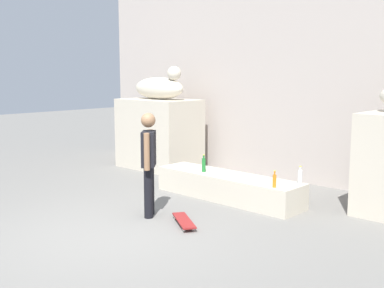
{
  "coord_description": "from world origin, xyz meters",
  "views": [
    {
      "loc": [
        5.36,
        -3.91,
        2.3
      ],
      "look_at": [
        -0.1,
        1.9,
        1.1
      ],
      "focal_mm": 44.69,
      "sensor_mm": 36.0,
      "label": 1
    }
  ],
  "objects_px": {
    "skater": "(149,160)",
    "bottle_clear": "(300,177)",
    "statue_reclining_left": "(160,87)",
    "skateboard": "(184,221)",
    "bottle_green": "(204,165)",
    "bottle_orange": "(274,181)"
  },
  "relations": [
    {
      "from": "skater",
      "to": "bottle_orange",
      "type": "height_order",
      "value": "skater"
    },
    {
      "from": "bottle_clear",
      "to": "statue_reclining_left",
      "type": "bearing_deg",
      "value": 168.66
    },
    {
      "from": "skater",
      "to": "bottle_clear",
      "type": "relative_size",
      "value": 5.49
    },
    {
      "from": "skater",
      "to": "bottle_clear",
      "type": "bearing_deg",
      "value": 99.08
    },
    {
      "from": "skater",
      "to": "bottle_orange",
      "type": "xyz_separation_m",
      "value": [
        1.43,
        1.43,
        -0.35
      ]
    },
    {
      "from": "bottle_green",
      "to": "bottle_clear",
      "type": "bearing_deg",
      "value": 11.27
    },
    {
      "from": "bottle_orange",
      "to": "skateboard",
      "type": "bearing_deg",
      "value": -117.03
    },
    {
      "from": "statue_reclining_left",
      "to": "skateboard",
      "type": "xyz_separation_m",
      "value": [
        3.46,
        -2.74,
        -1.88
      ]
    },
    {
      "from": "statue_reclining_left",
      "to": "skateboard",
      "type": "relative_size",
      "value": 2.08
    },
    {
      "from": "bottle_green",
      "to": "skateboard",
      "type": "bearing_deg",
      "value": -57.88
    },
    {
      "from": "skater",
      "to": "skateboard",
      "type": "bearing_deg",
      "value": 53.21
    },
    {
      "from": "bottle_orange",
      "to": "bottle_clear",
      "type": "xyz_separation_m",
      "value": [
        0.18,
        0.49,
        0.01
      ]
    },
    {
      "from": "statue_reclining_left",
      "to": "bottle_clear",
      "type": "height_order",
      "value": "statue_reclining_left"
    },
    {
      "from": "statue_reclining_left",
      "to": "bottle_clear",
      "type": "xyz_separation_m",
      "value": [
        4.34,
        -0.87,
        -1.36
      ]
    },
    {
      "from": "skater",
      "to": "bottle_green",
      "type": "distance_m",
      "value": 1.61
    },
    {
      "from": "skater",
      "to": "skateboard",
      "type": "relative_size",
      "value": 2.14
    },
    {
      "from": "statue_reclining_left",
      "to": "bottle_orange",
      "type": "bearing_deg",
      "value": -15.87
    },
    {
      "from": "bottle_orange",
      "to": "bottle_clear",
      "type": "distance_m",
      "value": 0.52
    },
    {
      "from": "statue_reclining_left",
      "to": "skateboard",
      "type": "bearing_deg",
      "value": -36.11
    },
    {
      "from": "statue_reclining_left",
      "to": "skater",
      "type": "distance_m",
      "value": 4.04
    },
    {
      "from": "statue_reclining_left",
      "to": "bottle_clear",
      "type": "bearing_deg",
      "value": -9.09
    },
    {
      "from": "bottle_orange",
      "to": "bottle_clear",
      "type": "relative_size",
      "value": 0.92
    }
  ]
}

